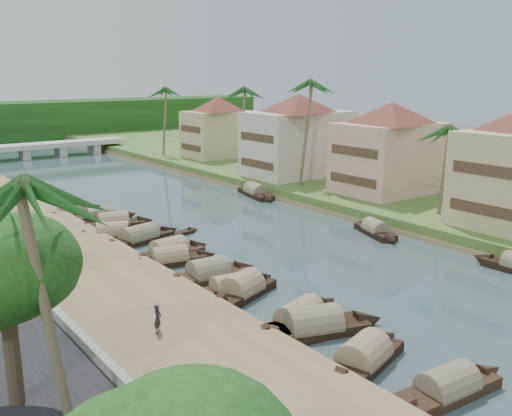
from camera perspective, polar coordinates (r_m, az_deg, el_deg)
ground at (r=41.38m, az=9.56°, el=-6.49°), size 220.00×220.00×0.00m
left_bank at (r=50.16m, az=-21.01°, el=-3.19°), size 10.00×180.00×0.80m
right_bank at (r=67.85m, az=8.58°, el=1.88°), size 16.00×180.00×1.20m
far_right_fill at (r=97.37m, az=24.18°, el=4.30°), size 60.00×220.00×1.15m
treeline at (r=130.21m, az=-24.23°, el=7.82°), size 120.00×14.00×8.00m
bridge at (r=103.41m, az=-20.60°, el=5.73°), size 28.00×4.00×2.40m
building_mid at (r=63.70m, az=13.22°, el=5.98°), size 14.11×14.11×9.70m
building_far at (r=72.76m, az=4.23°, el=7.37°), size 15.59×15.59×10.20m
building_distant at (r=89.36m, az=-3.78°, el=8.16°), size 12.62×12.62×9.20m
sampan_0 at (r=27.54m, az=18.59°, el=-16.76°), size 7.67×2.11×2.02m
sampan_1 at (r=29.06m, az=10.72°, el=-14.57°), size 7.72×3.81×2.24m
sampan_2 at (r=32.84m, az=4.38°, el=-10.96°), size 8.16×3.71×2.13m
sampan_3 at (r=31.90m, az=5.71°, el=-11.74°), size 8.80×4.49×2.32m
sampan_4 at (r=36.96m, az=-2.66°, el=-8.10°), size 6.61×2.23×1.90m
sampan_5 at (r=36.69m, az=-1.40°, el=-8.23°), size 7.49×4.22×2.33m
sampan_6 at (r=39.61m, az=-4.81°, el=-6.62°), size 7.71×2.30×2.27m
sampan_7 at (r=43.01m, az=-8.60°, el=-5.10°), size 7.58×3.00×2.01m
sampan_8 at (r=44.49m, az=-8.67°, el=-4.46°), size 7.80×2.71×2.35m
sampan_9 at (r=48.91m, az=-11.61°, el=-2.95°), size 8.82×3.43×2.19m
sampan_10 at (r=50.58m, az=-14.15°, el=-2.54°), size 7.79×4.53×2.15m
sampan_11 at (r=53.92m, az=-14.09°, el=-1.56°), size 7.96×3.05×2.23m
sampan_12 at (r=57.08m, az=-15.26°, el=-0.83°), size 7.23×2.79×1.76m
sampan_13 at (r=59.67m, az=-17.82°, el=-0.38°), size 7.54×4.16×2.07m
sampan_15 at (r=51.30m, az=11.84°, el=-2.21°), size 3.59×7.08×1.92m
sampan_16 at (r=66.07m, az=-0.05°, el=1.56°), size 3.51×9.11×2.19m
canoe_1 at (r=30.89m, az=4.21°, el=-13.25°), size 5.33×1.67×0.85m
canoe_2 at (r=50.11m, az=-8.47°, el=-2.80°), size 6.32×2.08×0.91m
palm_1 at (r=54.39m, az=18.46°, el=7.40°), size 3.20×3.20×9.44m
palm_2 at (r=65.62m, az=4.83°, el=12.20°), size 3.20×3.20×13.28m
palm_3 at (r=77.25m, az=-1.62°, el=11.62°), size 3.20×3.20×12.20m
palm_4 at (r=20.08m, az=-20.44°, el=1.84°), size 3.20×3.20×10.54m
palm_7 at (r=91.84m, az=-9.37°, el=11.53°), size 3.20×3.20×11.87m
tree_1 at (r=23.11m, az=-23.94°, el=-5.99°), size 4.74×4.74×7.36m
tree_6 at (r=78.03m, az=5.76°, el=7.76°), size 4.20×4.20×7.05m
person_near at (r=30.41m, az=-9.80°, el=-10.83°), size 0.65×0.64×1.52m
person_far at (r=44.61m, az=-19.32°, el=-3.51°), size 0.77×0.62×1.51m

